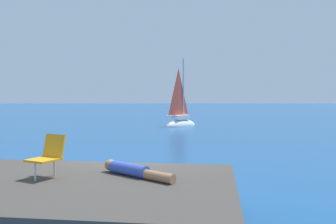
% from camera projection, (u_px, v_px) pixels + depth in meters
% --- Properties ---
extents(ground_plane, '(160.00, 160.00, 0.00)m').
position_uv_depth(ground_plane, '(135.00, 190.00, 9.88)').
color(ground_plane, navy).
extents(shore_ledge, '(6.15, 4.52, 0.94)m').
position_uv_depth(shore_ledge, '(74.00, 208.00, 6.78)').
color(shore_ledge, '#423D38').
rests_on(shore_ledge, ground).
extents(boulder_seaward, '(1.58, 1.45, 0.84)m').
position_uv_depth(boulder_seaward, '(182.00, 197.00, 9.21)').
color(boulder_seaward, '#3E3837').
rests_on(boulder_seaward, ground).
extents(boulder_inland, '(1.60, 1.33, 1.21)m').
position_uv_depth(boulder_inland, '(188.00, 205.00, 8.49)').
color(boulder_inland, '#3A383D').
rests_on(boulder_inland, ground).
extents(sailboat_near, '(2.83, 2.78, 5.62)m').
position_uv_depth(sailboat_near, '(181.00, 122.00, 28.64)').
color(sailboat_near, white).
rests_on(sailboat_near, ground).
extents(person_sunbather, '(1.44, 1.22, 0.25)m').
position_uv_depth(person_sunbather, '(134.00, 171.00, 7.16)').
color(person_sunbather, '#334CB2').
rests_on(person_sunbather, shore_ledge).
extents(beach_chair, '(0.70, 0.75, 0.80)m').
position_uv_depth(beach_chair, '(48.00, 154.00, 7.08)').
color(beach_chair, orange).
rests_on(beach_chair, shore_ledge).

